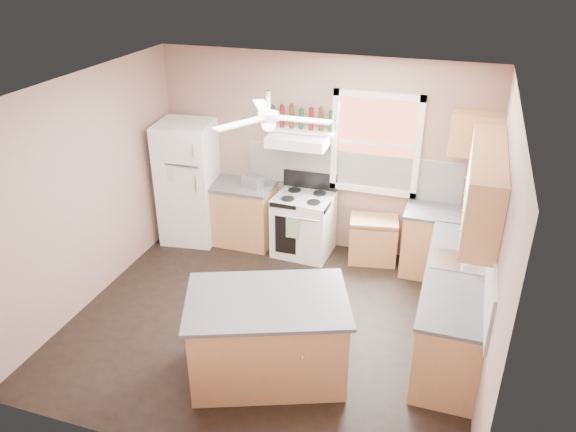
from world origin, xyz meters
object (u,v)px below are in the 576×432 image
(toaster, at_px, (253,181))
(island, at_px, (268,338))
(cart, at_px, (373,240))
(stove, at_px, (303,225))
(refrigerator, at_px, (188,182))

(toaster, height_order, island, toaster)
(toaster, relative_size, cart, 0.44)
(cart, bearing_deg, stove, 174.84)
(stove, bearing_deg, toaster, -176.96)
(refrigerator, distance_m, stove, 1.75)
(toaster, xyz_separation_m, island, (1.10, -2.45, -0.56))
(toaster, bearing_deg, cart, 20.80)
(toaster, relative_size, island, 0.19)
(refrigerator, bearing_deg, cart, -4.15)
(cart, height_order, island, island)
(toaster, bearing_deg, refrigerator, -157.36)
(stove, xyz_separation_m, island, (0.36, -2.45, 0.00))
(stove, height_order, cart, stove)
(refrigerator, distance_m, toaster, 0.96)
(refrigerator, height_order, cart, refrigerator)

